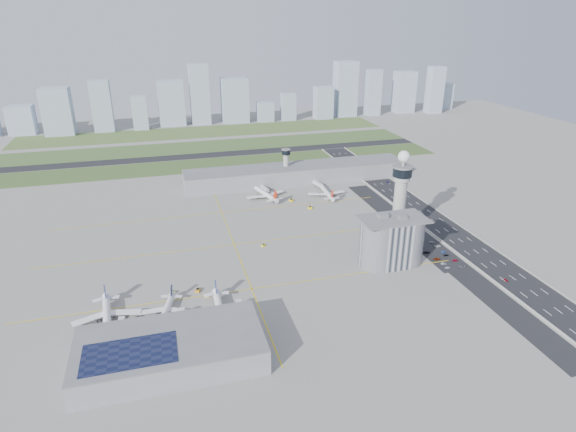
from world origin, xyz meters
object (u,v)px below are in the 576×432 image
object	(u,v)px
car_lot_9	(444,252)
car_hw_2	(388,182)
jet_bridge_far_0	(261,188)
car_lot_2	(437,259)
jet_bridge_near_0	(116,338)
car_hw_4	(351,166)
airplane_far_a	(265,191)
tug_0	(173,292)
jet_bridge_near_1	(179,328)
tug_5	(310,207)
car_lot_0	(447,268)
admin_building	(391,241)
airplane_near_b	(165,308)
car_lot_6	(462,266)
car_lot_3	(427,252)
tug_3	(263,245)
tug_1	(207,295)
car_lot_10	(438,246)
airplane_near_c	(220,308)
secondary_tower	(286,163)
car_lot_8	(446,255)
car_lot_1	(444,264)
car_hw_0	(506,280)
tug_2	(198,290)
car_lot_4	(421,248)
jet_bridge_far_1	(314,183)
car_lot_7	(455,260)
car_lot_5	(420,245)
car_lot_11	(432,242)
car_hw_1	(427,216)
tug_4	(291,200)
control_tower	(400,193)
airplane_far_b	(326,190)

from	to	relation	value
car_lot_9	car_hw_2	distance (m)	144.35
jet_bridge_far_0	car_lot_2	xyz separation A→B (m)	(81.36, -158.99, -2.21)
jet_bridge_near_0	car_hw_4	bearing A→B (deg)	-32.68
airplane_far_a	tug_0	distance (m)	162.19
jet_bridge_near_1	tug_5	distance (m)	180.70
car_lot_0	car_lot_2	distance (m)	11.95
admin_building	airplane_near_b	distance (m)	143.28
airplane_near_b	car_lot_6	world-z (taller)	airplane_near_b
jet_bridge_near_0	car_lot_3	size ratio (longest dim) A/B	3.19
tug_3	car_hw_4	distance (m)	203.05
tug_1	car_lot_10	size ratio (longest dim) A/B	0.64
tug_1	jet_bridge_near_1	bearing A→B (deg)	-12.68
airplane_near_c	jet_bridge_far_0	distance (m)	195.74
secondary_tower	admin_building	world-z (taller)	admin_building
car_lot_2	car_lot_8	world-z (taller)	car_lot_2
car_lot_1	car_hw_0	bearing A→B (deg)	-136.89
tug_2	car_lot_8	xyz separation A→B (m)	(162.45, 0.59, -0.45)
car_lot_2	car_lot_4	bearing A→B (deg)	0.11
airplane_near_c	jet_bridge_far_1	world-z (taller)	airplane_near_c
car_hw_0	jet_bridge_far_1	bearing A→B (deg)	108.96
car_lot_10	car_lot_8	bearing A→B (deg)	167.12
car_lot_7	car_lot_9	distance (m)	12.19
car_lot_2	car_hw_4	world-z (taller)	car_lot_2
car_hw_0	secondary_tower	bearing A→B (deg)	113.04
car_hw_0	car_lot_10	bearing A→B (deg)	108.64
secondary_tower	jet_bridge_far_0	world-z (taller)	secondary_tower
car_lot_7	car_hw_0	xyz separation A→B (m)	(14.91, -30.08, 0.01)
car_lot_8	tug_3	bearing A→B (deg)	68.51
tug_5	car_lot_10	distance (m)	109.72
car_lot_1	airplane_near_c	bearing A→B (deg)	99.51
jet_bridge_far_1	car_lot_5	world-z (taller)	jet_bridge_far_1
tug_2	car_lot_10	world-z (taller)	tug_2
car_lot_11	car_hw_1	xyz separation A→B (m)	(20.32, 41.78, 0.07)
airplane_near_c	car_hw_0	xyz separation A→B (m)	(170.02, -8.68, -5.26)
car_lot_2	car_lot_11	world-z (taller)	car_lot_2
admin_building	tug_4	xyz separation A→B (m)	(-31.27, 121.45, -14.24)
car_lot_0	car_hw_0	xyz separation A→B (m)	(25.16, -22.89, -0.00)
jet_bridge_near_0	car_lot_1	xyz separation A→B (m)	(197.08, 27.19, -2.23)
car_lot_5	car_hw_4	world-z (taller)	car_hw_4
airplane_far_a	car_hw_4	distance (m)	124.75
airplane_near_b	tug_0	size ratio (longest dim) A/B	11.44
control_tower	tug_2	distance (m)	149.96
jet_bridge_far_0	car_lot_4	bearing A→B (deg)	19.43
car_lot_8	car_lot_9	size ratio (longest dim) A/B	0.93
tug_1	car_hw_1	distance (m)	192.69
control_tower	car_lot_2	size ratio (longest dim) A/B	14.08
car_lot_3	car_lot_9	size ratio (longest dim) A/B	1.20
car_lot_3	car_lot_1	bearing A→B (deg)	-168.33
tug_1	car_lot_10	distance (m)	161.34
airplane_far_b	tug_1	size ratio (longest dim) A/B	13.21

